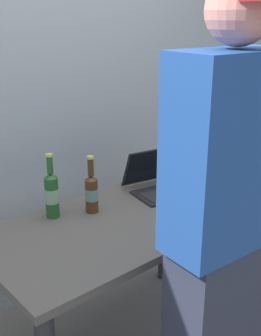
% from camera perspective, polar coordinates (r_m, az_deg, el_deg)
% --- Properties ---
extents(desk, '(1.34, 0.72, 0.75)m').
position_cam_1_polar(desk, '(2.14, -1.14, -9.95)').
color(desk, '#56514C').
rests_on(desk, ground).
extents(laptop, '(0.38, 0.37, 0.23)m').
position_cam_1_polar(laptop, '(2.38, 3.80, -1.81)').
color(laptop, black).
rests_on(laptop, desk).
extents(beer_bottle_green, '(0.07, 0.07, 0.29)m').
position_cam_1_polar(beer_bottle_green, '(2.12, -5.24, -3.17)').
color(beer_bottle_green, '#472B14').
rests_on(beer_bottle_green, desk).
extents(beer_bottle_amber, '(0.07, 0.07, 0.32)m').
position_cam_1_polar(beer_bottle_amber, '(2.08, -10.49, -3.36)').
color(beer_bottle_amber, '#1E5123').
rests_on(beer_bottle_amber, desk).
extents(person_figure, '(0.44, 0.31, 1.83)m').
position_cam_1_polar(person_figure, '(1.56, 12.03, -9.05)').
color(person_figure, '#2D3347').
rests_on(person_figure, ground).
extents(back_wall, '(6.00, 0.10, 2.60)m').
position_cam_1_polar(back_wall, '(2.49, -12.26, 10.58)').
color(back_wall, '#99A3AD').
rests_on(back_wall, ground).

